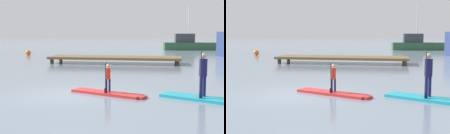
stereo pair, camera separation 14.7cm
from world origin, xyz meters
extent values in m
plane|color=gray|center=(0.00, 0.00, 0.00)|extent=(240.00, 240.00, 0.00)
cube|color=red|center=(1.36, 0.05, 0.05)|extent=(2.98, 1.72, 0.10)
cube|color=red|center=(2.77, -0.53, 0.05)|extent=(0.39, 0.51, 0.09)
cylinder|color=#19194C|center=(1.47, 0.13, 0.36)|extent=(0.08, 0.08, 0.51)
cylinder|color=#19194C|center=(1.38, -0.08, 0.36)|extent=(0.08, 0.08, 0.51)
cylinder|color=red|center=(1.42, 0.03, 0.82)|extent=(0.25, 0.25, 0.42)
sphere|color=beige|center=(1.42, 0.03, 1.11)|extent=(0.12, 0.12, 0.12)
cylinder|color=black|center=(1.36, -0.13, 0.67)|extent=(0.03, 0.03, 1.13)
cube|color=black|center=(1.36, -0.13, 0.19)|extent=(0.08, 0.14, 0.18)
cube|color=#1E9EB2|center=(5.14, -0.50, 0.05)|extent=(3.54, 2.33, 0.10)
cylinder|color=#19194C|center=(4.97, -0.23, 0.47)|extent=(0.11, 0.11, 0.75)
cylinder|color=#19194C|center=(4.83, -0.52, 0.47)|extent=(0.11, 0.11, 0.75)
cylinder|color=#19194C|center=(4.90, -0.38, 1.15)|extent=(0.37, 0.37, 0.62)
sphere|color=tan|center=(4.90, -0.38, 1.57)|extent=(0.18, 0.18, 0.18)
cylinder|color=black|center=(4.81, -0.56, 0.91)|extent=(0.03, 0.03, 1.62)
cube|color=black|center=(4.81, -0.56, 0.19)|extent=(0.09, 0.14, 0.18)
cube|color=#2D5638|center=(6.66, 33.51, 0.52)|extent=(7.29, 2.77, 1.03)
cube|color=#33383D|center=(5.91, 33.41, 1.64)|extent=(2.71, 1.60, 1.22)
cylinder|color=silver|center=(6.42, 33.48, 4.24)|extent=(0.12, 0.12, 3.99)
cube|color=brown|center=(-0.37, 12.59, 0.45)|extent=(10.06, 2.69, 0.18)
cylinder|color=#473828|center=(-5.09, 11.55, 0.27)|extent=(0.28, 0.28, 0.54)
cylinder|color=#473828|center=(-5.09, 13.64, 0.27)|extent=(0.28, 0.28, 0.54)
cylinder|color=#473828|center=(4.36, 11.55, 0.27)|extent=(0.28, 0.28, 0.54)
cylinder|color=#473828|center=(4.36, 13.64, 0.27)|extent=(0.28, 0.28, 0.54)
sphere|color=orange|center=(-10.80, 19.95, 0.27)|extent=(0.54, 0.54, 0.54)
camera|label=1|loc=(3.66, -12.02, 2.37)|focal=51.92mm
camera|label=2|loc=(3.81, -12.00, 2.37)|focal=51.92mm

